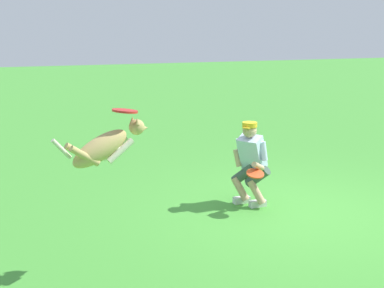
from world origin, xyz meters
The scene contains 5 objects.
ground_plane centered at (0.00, 0.00, 0.00)m, with size 60.00×60.00×0.00m, color green.
person centered at (0.56, -0.62, 0.70)m, with size 0.55×0.71×1.29m.
dog centered at (2.98, 0.87, 1.45)m, with size 1.05×0.40×0.54m.
frisbee_flying centered at (2.75, 0.83, 1.80)m, with size 0.27×0.27×0.02m, color red.
frisbee_held centered at (0.66, -0.25, 0.61)m, with size 0.26×0.26×0.02m, color #EB4D25.
Camera 1 is at (3.82, 5.97, 2.67)m, focal length 47.21 mm.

